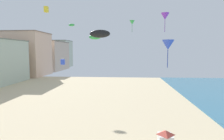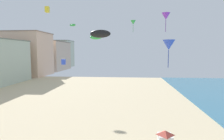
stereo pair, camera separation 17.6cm
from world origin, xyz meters
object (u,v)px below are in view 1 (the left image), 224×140
at_px(lifeguard_stand, 165,139).
at_px(kite_green_delta, 132,23).
at_px(kite_green_parafoil, 95,37).
at_px(kite_blue_box, 63,62).
at_px(kite_blue_delta, 168,45).
at_px(kite_purple_delta, 165,16).
at_px(kite_yellow_box, 46,9).
at_px(kite_black_parafoil, 100,34).
at_px(kite_green_parafoil_2, 72,25).

xyz_separation_m(lifeguard_stand, kite_green_delta, (-2.05, 27.49, 13.30)).
distance_m(kite_green_parafoil, kite_blue_box, 8.53).
relative_size(kite_blue_delta, kite_purple_delta, 1.36).
bearing_deg(kite_yellow_box, kite_black_parafoil, -32.19).
xyz_separation_m(kite_blue_delta, kite_green_parafoil, (-11.49, 6.15, 1.65)).
bearing_deg(kite_black_parafoil, kite_green_delta, 75.86).
bearing_deg(kite_purple_delta, kite_green_delta, 111.85).
bearing_deg(lifeguard_stand, kite_black_parafoil, 131.68).
height_order(kite_purple_delta, kite_green_delta, kite_green_delta).
distance_m(kite_green_parafoil_2, kite_black_parafoil, 19.73).
relative_size(kite_green_parafoil, kite_yellow_box, 2.36).
relative_size(kite_blue_box, kite_black_parafoil, 0.31).
bearing_deg(kite_blue_box, kite_green_parafoil_2, 101.08).
relative_size(kite_green_parafoil, kite_green_delta, 0.86).
bearing_deg(lifeguard_stand, kite_blue_box, 142.22).
relative_size(kite_blue_delta, kite_green_parafoil_2, 2.87).
relative_size(kite_blue_delta, kite_green_delta, 1.55).
relative_size(kite_yellow_box, kite_black_parafoil, 0.35).
distance_m(kite_green_parafoil, kite_yellow_box, 9.14).
height_order(kite_blue_box, kite_purple_delta, kite_purple_delta).
relative_size(kite_blue_box, kite_green_delta, 0.32).
height_order(kite_purple_delta, kite_yellow_box, kite_yellow_box).
bearing_deg(kite_green_delta, lifeguard_stand, -85.74).
relative_size(kite_green_parafoil_2, kite_black_parafoil, 0.52).
distance_m(kite_blue_delta, kite_green_delta, 16.45).
bearing_deg(lifeguard_stand, kite_yellow_box, 143.02).
bearing_deg(kite_blue_delta, kite_blue_box, -178.79).
relative_size(kite_green_delta, kite_green_parafoil_2, 1.85).
bearing_deg(kite_black_parafoil, kite_green_parafoil_2, 116.96).
relative_size(lifeguard_stand, kite_green_parafoil, 1.16).
distance_m(kite_yellow_box, kite_black_parafoil, 12.21).
distance_m(lifeguard_stand, kite_green_parafoil_2, 33.41).
xyz_separation_m(kite_blue_box, kite_yellow_box, (-3.61, 3.11, 8.31)).
distance_m(lifeguard_stand, kite_blue_box, 18.46).
distance_m(kite_blue_delta, kite_green_parafoil, 13.13).
height_order(kite_green_parafoil, kite_green_parafoil_2, kite_green_parafoil_2).
bearing_deg(kite_green_parafoil_2, lifeguard_stand, -60.07).
height_order(kite_green_parafoil, kite_blue_box, kite_green_parafoil).
xyz_separation_m(kite_green_parafoil, kite_blue_box, (-3.77, -6.47, -4.09)).
xyz_separation_m(kite_green_delta, kite_yellow_box, (-14.14, -12.02, 0.45)).
bearing_deg(kite_yellow_box, kite_green_parafoil_2, 85.96).
xyz_separation_m(lifeguard_stand, kite_blue_delta, (2.67, 12.69, 7.90)).
bearing_deg(kite_blue_box, kite_green_parafoil, 59.80).
relative_size(kite_green_parafoil, kite_black_parafoil, 0.83).
relative_size(lifeguard_stand, kite_green_parafoil_2, 1.85).
bearing_deg(kite_yellow_box, kite_purple_delta, 0.37).
height_order(kite_blue_delta, kite_yellow_box, kite_yellow_box).
relative_size(kite_yellow_box, kite_green_parafoil_2, 0.68).
relative_size(kite_blue_delta, kite_green_parafoil, 1.80).
bearing_deg(kite_green_parafoil, kite_black_parafoil, -76.72).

